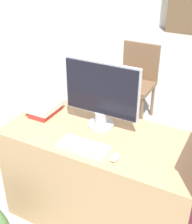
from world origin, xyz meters
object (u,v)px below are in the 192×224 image
at_px(mouse, 115,157).
at_px(far_chair, 136,78).
at_px(book_stack, 45,108).
at_px(monitor, 101,94).
at_px(keyboard, 84,147).

relative_size(mouse, far_chair, 0.10).
bearing_deg(book_stack, monitor, 4.33).
distance_m(mouse, far_chair, 1.95).
bearing_deg(far_chair, book_stack, -113.65).
height_order(monitor, mouse, monitor).
bearing_deg(keyboard, monitor, 95.37).
bearing_deg(book_stack, keyboard, -27.83).
bearing_deg(monitor, book_stack, -175.67).
bearing_deg(mouse, far_chair, 107.10).
xyz_separation_m(monitor, mouse, (0.25, -0.31, -0.23)).
height_order(monitor, book_stack, monitor).
xyz_separation_m(keyboard, book_stack, (-0.49, 0.26, 0.04)).
height_order(mouse, book_stack, book_stack).
distance_m(monitor, far_chair, 1.65).
bearing_deg(keyboard, far_chair, 100.60).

